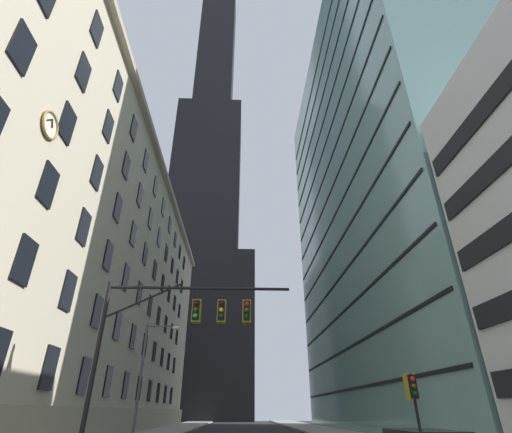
{
  "coord_description": "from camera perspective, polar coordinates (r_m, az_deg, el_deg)",
  "views": [
    {
      "loc": [
        -0.75,
        -13.68,
        1.94
      ],
      "look_at": [
        0.26,
        10.98,
        14.99
      ],
      "focal_mm": 25.9,
      "sensor_mm": 36.0,
      "label": 1
    }
  ],
  "objects": [
    {
      "name": "station_building",
      "position": [
        45.57,
        -25.47,
        -9.02
      ],
      "size": [
        15.64,
        64.69,
        29.26
      ],
      "color": "#BCAF93",
      "rests_on": "ground"
    },
    {
      "name": "dark_skyscraper",
      "position": [
        112.92,
        -7.89,
        -0.19
      ],
      "size": [
        29.28,
        29.28,
        179.23
      ],
      "color": "black",
      "rests_on": "ground"
    },
    {
      "name": "glass_office_midrise",
      "position": [
        54.59,
        18.55,
        3.9
      ],
      "size": [
        14.81,
        48.4,
        58.71
      ],
      "color": "gray",
      "rests_on": "ground"
    },
    {
      "name": "traffic_signal_mast",
      "position": [
        17.75,
        -10.78,
        -16.0
      ],
      "size": [
        8.68,
        0.63,
        7.23
      ],
      "color": "black",
      "rests_on": "sidewalk_left"
    },
    {
      "name": "traffic_light_near_right",
      "position": [
        18.39,
        22.99,
        -23.53
      ],
      "size": [
        0.4,
        0.63,
        3.23
      ],
      "color": "black",
      "rests_on": "sidewalk_right"
    },
    {
      "name": "street_lamppost",
      "position": [
        29.77,
        -16.48,
        -21.48
      ],
      "size": [
        2.51,
        0.32,
        7.64
      ],
      "color": "#47474C",
      "rests_on": "sidewalk_left"
    }
  ]
}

